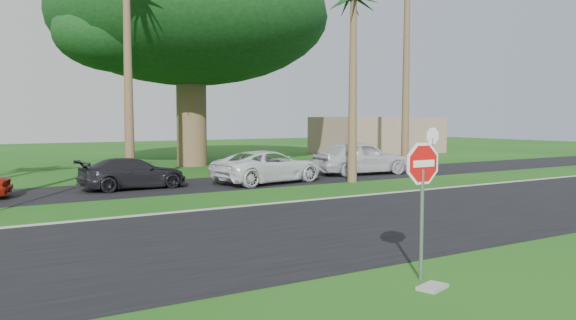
# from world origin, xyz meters

# --- Properties ---
(ground) EXTENTS (120.00, 120.00, 0.00)m
(ground) POSITION_xyz_m (0.00, 0.00, 0.00)
(ground) COLOR #124711
(ground) RESTS_ON ground
(road) EXTENTS (120.00, 8.00, 0.02)m
(road) POSITION_xyz_m (0.00, 2.00, 0.01)
(road) COLOR black
(road) RESTS_ON ground
(parking_strip) EXTENTS (120.00, 5.00, 0.02)m
(parking_strip) POSITION_xyz_m (0.00, 12.50, 0.01)
(parking_strip) COLOR black
(parking_strip) RESTS_ON ground
(curb) EXTENTS (120.00, 0.12, 0.06)m
(curb) POSITION_xyz_m (0.00, 6.05, 0.03)
(curb) COLOR gray
(curb) RESTS_ON ground
(stop_sign_near) EXTENTS (1.05, 0.07, 2.62)m
(stop_sign_near) POSITION_xyz_m (0.50, -3.00, 1.77)
(stop_sign_near) COLOR gray
(stop_sign_near) RESTS_ON ground
(stop_sign_far) EXTENTS (1.05, 0.07, 2.62)m
(stop_sign_far) POSITION_xyz_m (12.00, 8.00, 1.77)
(stop_sign_far) COLOR gray
(stop_sign_far) RESTS_ON ground
(canopy_tree) EXTENTS (16.50, 16.50, 13.12)m
(canopy_tree) POSITION_xyz_m (6.00, 22.00, 8.95)
(canopy_tree) COLOR brown
(canopy_tree) RESTS_ON ground
(building_far) EXTENTS (10.00, 6.00, 3.00)m
(building_far) POSITION_xyz_m (24.00, 26.00, 1.50)
(building_far) COLOR gray
(building_far) RESTS_ON ground
(car_dark) EXTENTS (4.45, 2.00, 1.27)m
(car_dark) POSITION_xyz_m (-0.28, 12.54, 0.63)
(car_dark) COLOR black
(car_dark) RESTS_ON ground
(car_minivan) EXTENTS (5.52, 3.23, 1.44)m
(car_minivan) POSITION_xyz_m (5.51, 11.57, 0.72)
(car_minivan) COLOR silver
(car_minivan) RESTS_ON ground
(car_pickup) EXTENTS (5.24, 2.56, 1.72)m
(car_pickup) POSITION_xyz_m (11.42, 12.37, 0.86)
(car_pickup) COLOR silver
(car_pickup) RESTS_ON ground
(utility_slab) EXTENTS (0.63, 0.50, 0.06)m
(utility_slab) POSITION_xyz_m (0.28, -3.50, 0.03)
(utility_slab) COLOR gray
(utility_slab) RESTS_ON ground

